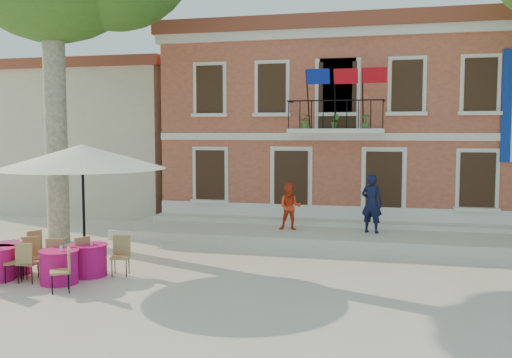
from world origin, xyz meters
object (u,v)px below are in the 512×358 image
object	(u,v)px
pedestrian_navy	(372,203)
cafe_table_4	(59,265)
patio_umbrella	(82,157)
pedestrian_orange	(290,207)
cafe_table_3	(89,259)
cafe_table_0	(12,257)

from	to	relation	value
pedestrian_navy	cafe_table_4	distance (m)	9.54
patio_umbrella	pedestrian_orange	bearing A→B (deg)	48.11
pedestrian_orange	patio_umbrella	bearing A→B (deg)	-135.83
cafe_table_4	patio_umbrella	bearing A→B (deg)	100.38
patio_umbrella	pedestrian_navy	world-z (taller)	patio_umbrella
pedestrian_orange	cafe_table_4	size ratio (longest dim) A/B	0.81
cafe_table_3	pedestrian_orange	bearing A→B (deg)	56.34
pedestrian_navy	cafe_table_3	world-z (taller)	pedestrian_navy
cafe_table_4	pedestrian_navy	bearing A→B (deg)	44.71
pedestrian_navy	cafe_table_0	size ratio (longest dim) A/B	1.00
pedestrian_navy	cafe_table_4	world-z (taller)	pedestrian_navy
cafe_table_0	patio_umbrella	bearing A→B (deg)	39.75
patio_umbrella	pedestrian_orange	distance (m)	6.93
patio_umbrella	pedestrian_orange	size ratio (longest dim) A/B	2.81
patio_umbrella	cafe_table_0	distance (m)	2.96
cafe_table_0	cafe_table_3	bearing A→B (deg)	8.15
patio_umbrella	cafe_table_3	xyz separation A→B (m)	(0.60, -0.83, -2.41)
cafe_table_3	cafe_table_4	xyz separation A→B (m)	(-0.31, -0.79, 0.01)
patio_umbrella	cafe_table_4	bearing A→B (deg)	-79.62
pedestrian_orange	cafe_table_0	distance (m)	8.43
patio_umbrella	pedestrian_orange	world-z (taller)	patio_umbrella
pedestrian_orange	cafe_table_0	xyz separation A→B (m)	(-5.79, -6.09, -0.62)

